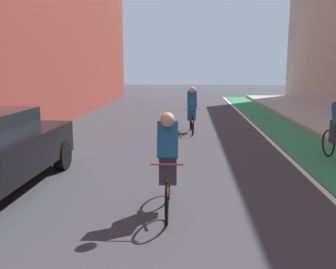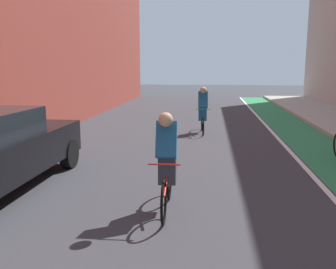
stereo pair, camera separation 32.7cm
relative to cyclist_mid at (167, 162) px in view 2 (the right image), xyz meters
name	(u,v)px [view 2 (the right image)]	position (x,y,z in m)	size (l,w,h in m)	color
ground_plane	(185,160)	(0.08, 3.26, -0.81)	(76.11, 76.11, 0.00)	#38383D
bike_lane_paint	(317,147)	(3.76, 5.26, -0.81)	(1.60, 34.59, 0.00)	#2D8451
lane_divider_stripe	(285,146)	(2.86, 5.26, -0.81)	(0.12, 34.59, 0.00)	white
cyclist_mid	(167,162)	(0.00, 0.00, 0.00)	(0.48, 1.72, 1.62)	black
cyclist_far	(203,109)	(0.40, 7.20, 0.04)	(0.48, 1.71, 1.61)	black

